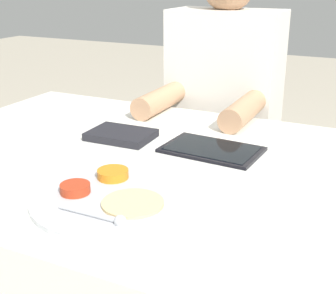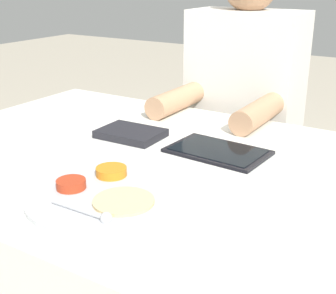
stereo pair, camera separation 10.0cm
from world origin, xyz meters
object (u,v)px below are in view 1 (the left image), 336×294
(red_notebook, at_px, (121,135))
(person_diner, at_px, (221,144))
(thali_tray, at_px, (112,196))
(tablet_device, at_px, (212,149))

(red_notebook, relative_size, person_diner, 0.14)
(red_notebook, xyz_separation_m, person_diner, (0.11, 0.49, -0.17))
(thali_tray, height_order, red_notebook, thali_tray)
(red_notebook, height_order, tablet_device, red_notebook)
(thali_tray, height_order, person_diner, person_diner)
(red_notebook, distance_m, person_diner, 0.53)
(red_notebook, relative_size, tablet_device, 0.69)
(person_diner, bearing_deg, thali_tray, -85.74)
(red_notebook, xyz_separation_m, tablet_device, (0.25, 0.02, -0.00))
(tablet_device, relative_size, person_diner, 0.21)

